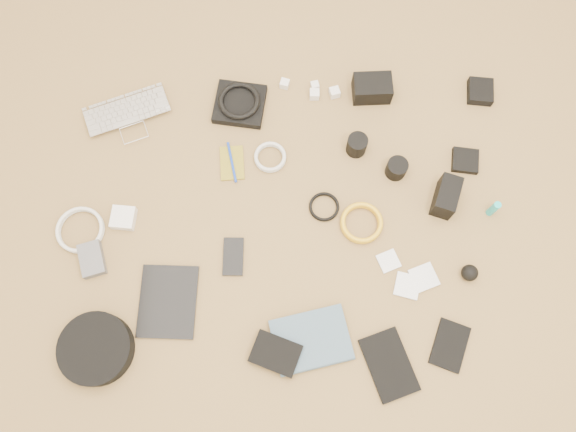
{
  "coord_description": "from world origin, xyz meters",
  "views": [
    {
      "loc": [
        0.0,
        -0.53,
        1.73
      ],
      "look_at": [
        0.02,
        0.01,
        0.02
      ],
      "focal_mm": 35.0,
      "sensor_mm": 36.0,
      "label": 1
    }
  ],
  "objects_px": {
    "headphone_case": "(96,349)",
    "laptop": "(130,121)",
    "paperback": "(318,368)",
    "tablet": "(168,301)",
    "phone": "(233,257)",
    "dslr_camera": "(372,88)"
  },
  "relations": [
    {
      "from": "headphone_case",
      "to": "paperback",
      "type": "distance_m",
      "value": 0.66
    },
    {
      "from": "tablet",
      "to": "paperback",
      "type": "xyz_separation_m",
      "value": [
        0.45,
        -0.21,
        0.01
      ]
    },
    {
      "from": "tablet",
      "to": "phone",
      "type": "bearing_deg",
      "value": 37.61
    },
    {
      "from": "tablet",
      "to": "headphone_case",
      "type": "distance_m",
      "value": 0.25
    },
    {
      "from": "laptop",
      "to": "phone",
      "type": "bearing_deg",
      "value": -73.43
    },
    {
      "from": "laptop",
      "to": "tablet",
      "type": "bearing_deg",
      "value": -95.87
    },
    {
      "from": "laptop",
      "to": "dslr_camera",
      "type": "relative_size",
      "value": 2.21
    },
    {
      "from": "laptop",
      "to": "tablet",
      "type": "distance_m",
      "value": 0.63
    },
    {
      "from": "tablet",
      "to": "laptop",
      "type": "bearing_deg",
      "value": 107.0
    },
    {
      "from": "dslr_camera",
      "to": "phone",
      "type": "relative_size",
      "value": 1.05
    },
    {
      "from": "phone",
      "to": "headphone_case",
      "type": "relative_size",
      "value": 0.57
    },
    {
      "from": "laptop",
      "to": "phone",
      "type": "height_order",
      "value": "laptop"
    },
    {
      "from": "tablet",
      "to": "headphone_case",
      "type": "relative_size",
      "value": 1.04
    },
    {
      "from": "paperback",
      "to": "headphone_case",
      "type": "bearing_deg",
      "value": 71.86
    },
    {
      "from": "phone",
      "to": "tablet",
      "type": "bearing_deg",
      "value": -143.86
    },
    {
      "from": "tablet",
      "to": "paperback",
      "type": "distance_m",
      "value": 0.5
    },
    {
      "from": "laptop",
      "to": "paperback",
      "type": "bearing_deg",
      "value": -73.43
    },
    {
      "from": "headphone_case",
      "to": "paperback",
      "type": "bearing_deg",
      "value": -6.29
    },
    {
      "from": "headphone_case",
      "to": "laptop",
      "type": "bearing_deg",
      "value": 86.07
    },
    {
      "from": "dslr_camera",
      "to": "paperback",
      "type": "xyz_separation_m",
      "value": [
        -0.22,
        -0.92,
        -0.03
      ]
    },
    {
      "from": "dslr_camera",
      "to": "tablet",
      "type": "xyz_separation_m",
      "value": [
        -0.67,
        -0.71,
        -0.03
      ]
    },
    {
      "from": "dslr_camera",
      "to": "phone",
      "type": "xyz_separation_m",
      "value": [
        -0.47,
        -0.57,
        -0.03
      ]
    }
  ]
}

